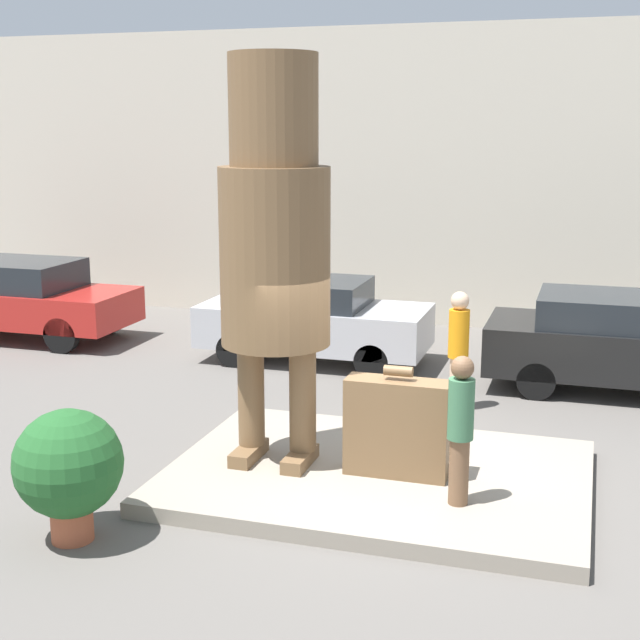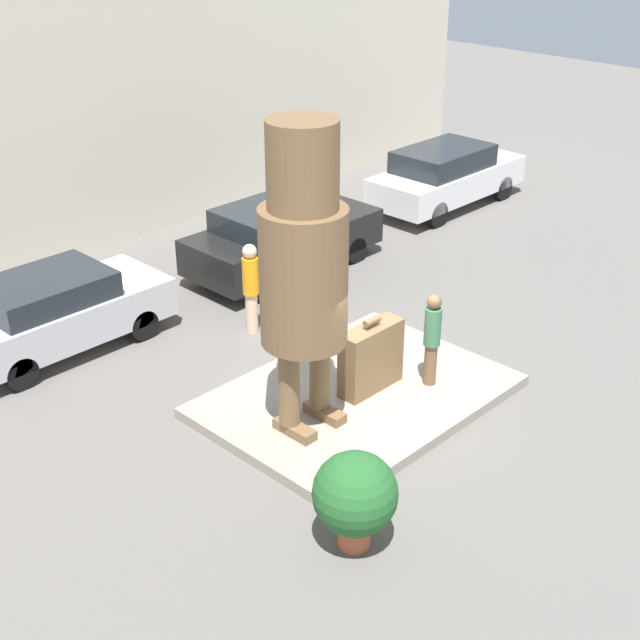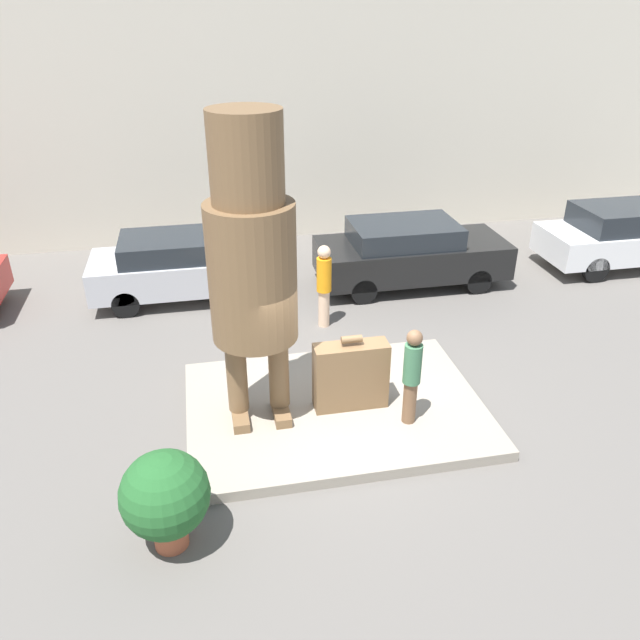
{
  "view_description": "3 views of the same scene",
  "coord_description": "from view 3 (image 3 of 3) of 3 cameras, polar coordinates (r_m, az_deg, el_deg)",
  "views": [
    {
      "loc": [
        2.34,
        -9.87,
        4.27
      ],
      "look_at": [
        -0.8,
        0.2,
        1.94
      ],
      "focal_mm": 50.0,
      "sensor_mm": 36.0,
      "label": 1
    },
    {
      "loc": [
        -9.66,
        -8.52,
        8.07
      ],
      "look_at": [
        -0.82,
        0.08,
        1.82
      ],
      "focal_mm": 50.0,
      "sensor_mm": 36.0,
      "label": 2
    },
    {
      "loc": [
        -1.97,
        -8.52,
        6.37
      ],
      "look_at": [
        -0.27,
        -0.07,
        1.86
      ],
      "focal_mm": 35.0,
      "sensor_mm": 36.0,
      "label": 3
    }
  ],
  "objects": [
    {
      "name": "parked_car_white",
      "position": [
        18.16,
        26.5,
        7.0
      ],
      "size": [
        4.7,
        1.81,
        1.63
      ],
      "color": "silver",
      "rests_on": "ground_plane"
    },
    {
      "name": "parked_car_black",
      "position": [
        15.33,
        8.2,
        6.16
      ],
      "size": [
        4.56,
        1.88,
        1.59
      ],
      "color": "black",
      "rests_on": "ground_plane"
    },
    {
      "name": "giant_suitcase",
      "position": [
        10.37,
        2.82,
        -5.07
      ],
      "size": [
        1.23,
        0.4,
        1.34
      ],
      "color": "brown",
      "rests_on": "pedestal"
    },
    {
      "name": "statue_figure",
      "position": [
        9.14,
        -6.29,
        6.07
      ],
      "size": [
        1.32,
        1.32,
        4.87
      ],
      "color": "brown",
      "rests_on": "pedestal"
    },
    {
      "name": "building_backdrop",
      "position": [
        18.11,
        -5.18,
        17.24
      ],
      "size": [
        28.0,
        0.6,
        6.29
      ],
      "color": "beige",
      "rests_on": "ground_plane"
    },
    {
      "name": "worker_hivis",
      "position": [
        13.09,
        0.37,
        3.41
      ],
      "size": [
        0.31,
        0.31,
        1.83
      ],
      "color": "beige",
      "rests_on": "ground_plane"
    },
    {
      "name": "planter_pot",
      "position": [
        8.3,
        -13.97,
        -15.38
      ],
      "size": [
        1.13,
        1.13,
        1.42
      ],
      "color": "#AD5638",
      "rests_on": "ground_plane"
    },
    {
      "name": "parked_car_silver",
      "position": [
        14.85,
        -12.67,
        4.89
      ],
      "size": [
        4.13,
        1.77,
        1.52
      ],
      "color": "#B7B7BC",
      "rests_on": "ground_plane"
    },
    {
      "name": "tourist",
      "position": [
        9.91,
        8.4,
        -4.82
      ],
      "size": [
        0.28,
        0.28,
        1.68
      ],
      "color": "brown",
      "rests_on": "pedestal"
    },
    {
      "name": "pedestal",
      "position": [
        10.76,
        1.36,
        -8.07
      ],
      "size": [
        4.97,
        3.59,
        0.19
      ],
      "color": "gray",
      "rests_on": "ground_plane"
    },
    {
      "name": "ground_plane",
      "position": [
        10.82,
        1.35,
        -8.47
      ],
      "size": [
        60.0,
        60.0,
        0.0
      ],
      "primitive_type": "plane",
      "color": "#605B56"
    }
  ]
}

